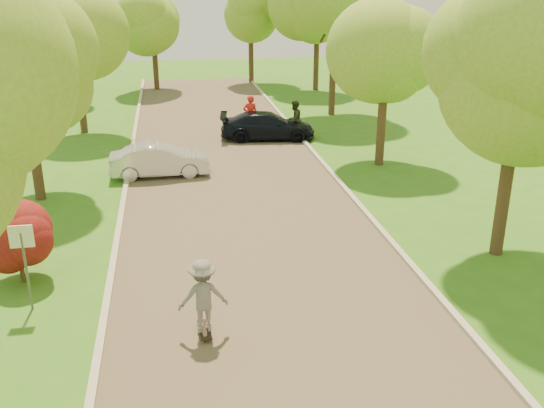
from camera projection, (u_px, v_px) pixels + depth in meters
ground at (304, 387)px, 11.82m from camera, size 100.00×100.00×0.00m
road at (249, 229)px, 19.19m from camera, size 8.00×60.00×0.01m
curb_left at (118, 236)px, 18.53m from camera, size 0.18×60.00×0.12m
curb_right at (371, 219)px, 19.82m from camera, size 0.18×60.00×0.12m
street_sign at (23, 250)px, 14.03m from camera, size 0.55×0.06×2.17m
red_shrub at (18, 243)px, 15.50m from camera, size 1.70×1.70×1.95m
tree_l_midb at (28, 70)px, 20.18m from camera, size 4.30×4.20×6.62m
tree_l_far at (77, 21)px, 29.15m from camera, size 4.92×4.80×7.79m
tree_r_mida at (531, 58)px, 15.59m from camera, size 5.13×5.00×7.95m
tree_r_midb at (391, 47)px, 24.05m from camera, size 4.51×4.40×7.01m
tree_r_far at (339, 9)px, 33.04m from camera, size 5.33×5.20×8.34m
tree_bg_a at (53, 15)px, 36.20m from camera, size 5.12×5.00×7.72m
tree_bg_b at (321, 7)px, 40.67m from camera, size 5.12×5.00×7.95m
tree_bg_c at (155, 15)px, 40.95m from camera, size 4.92×4.80×7.33m
tree_bg_d at (254, 8)px, 43.80m from camera, size 5.12×5.00×7.72m
silver_sedan at (160, 160)px, 24.06m from camera, size 3.94×1.45×1.29m
dark_sedan at (268, 126)px, 29.51m from camera, size 4.77×2.42×1.33m
longboard at (205, 330)px, 13.53m from camera, size 0.30×0.89×0.10m
skateboarder at (203, 296)px, 13.23m from camera, size 1.14×0.71×1.70m
person_striped at (250, 115)px, 30.15m from camera, size 0.79×0.57×2.02m
person_olive at (294, 119)px, 29.79m from camera, size 1.13×1.11×1.83m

